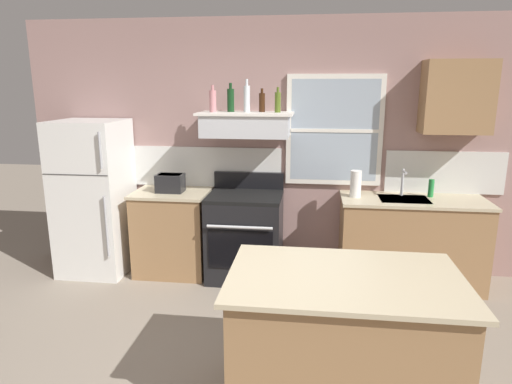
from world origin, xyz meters
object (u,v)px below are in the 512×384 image
at_px(stove_range, 245,235).
at_px(bottle_olive_oil_square, 278,102).
at_px(bottle_rose_pink, 213,101).
at_px(kitchen_island, 342,344).
at_px(toaster, 170,183).
at_px(dish_soap_bottle, 431,188).
at_px(bottle_dark_green_wine, 231,100).
at_px(bottle_brown_stout, 262,102).
at_px(paper_towel_roll, 356,184).
at_px(refrigerator, 94,198).
at_px(bottle_clear_tall, 247,98).

bearing_deg(stove_range, bottle_olive_oil_square, 15.77).
bearing_deg(bottle_rose_pink, kitchen_island, -58.26).
height_order(stove_range, bottle_rose_pink, bottle_rose_pink).
bearing_deg(toaster, dish_soap_bottle, 2.68).
bearing_deg(kitchen_island, stove_range, 115.00).
height_order(bottle_dark_green_wine, kitchen_island, bottle_dark_green_wine).
xyz_separation_m(toaster, bottle_dark_green_wine, (0.64, 0.13, 0.86)).
height_order(bottle_brown_stout, paper_towel_roll, bottle_brown_stout).
bearing_deg(paper_towel_roll, toaster, -179.24).
height_order(refrigerator, kitchen_island, refrigerator).
height_order(paper_towel_roll, kitchen_island, paper_towel_roll).
bearing_deg(stove_range, bottle_dark_green_wine, 139.44).
relative_size(dish_soap_bottle, kitchen_island, 0.13).
distance_m(refrigerator, toaster, 0.87).
relative_size(bottle_dark_green_wine, bottle_olive_oil_square, 1.16).
bearing_deg(bottle_olive_oil_square, bottle_rose_pink, -177.69).
height_order(bottle_clear_tall, kitchen_island, bottle_clear_tall).
bearing_deg(bottle_rose_pink, toaster, -173.55).
bearing_deg(bottle_dark_green_wine, bottle_rose_pink, -155.93).
xyz_separation_m(stove_range, bottle_rose_pink, (-0.33, 0.06, 1.39)).
relative_size(bottle_clear_tall, dish_soap_bottle, 1.82).
xyz_separation_m(toaster, dish_soap_bottle, (2.68, 0.13, -0.01)).
bearing_deg(bottle_clear_tall, paper_towel_roll, -4.73).
height_order(toaster, paper_towel_roll, paper_towel_roll).
height_order(bottle_rose_pink, bottle_olive_oil_square, bottle_rose_pink).
xyz_separation_m(bottle_dark_green_wine, bottle_olive_oil_square, (0.49, -0.05, -0.02)).
distance_m(bottle_brown_stout, bottle_olive_oil_square, 0.18).
relative_size(bottle_rose_pink, bottle_dark_green_wine, 0.93).
height_order(refrigerator, bottle_clear_tall, bottle_clear_tall).
height_order(refrigerator, dish_soap_bottle, refrigerator).
distance_m(dish_soap_bottle, kitchen_island, 2.35).
relative_size(stove_range, dish_soap_bottle, 6.06).
height_order(toaster, bottle_rose_pink, bottle_rose_pink).
bearing_deg(toaster, bottle_olive_oil_square, 4.04).
bearing_deg(toaster, bottle_brown_stout, 8.47).
relative_size(bottle_dark_green_wine, kitchen_island, 0.21).
distance_m(bottle_dark_green_wine, bottle_clear_tall, 0.17).
relative_size(toaster, bottle_dark_green_wine, 1.03).
distance_m(bottle_rose_pink, dish_soap_bottle, 2.37).
xyz_separation_m(stove_range, paper_towel_roll, (1.12, 0.04, 0.58)).
bearing_deg(stove_range, bottle_clear_tall, 88.06).
bearing_deg(refrigerator, stove_range, 0.80).
bearing_deg(bottle_clear_tall, refrigerator, -174.72).
height_order(bottle_rose_pink, bottle_clear_tall, bottle_clear_tall).
height_order(bottle_clear_tall, bottle_brown_stout, bottle_clear_tall).
bearing_deg(bottle_brown_stout, bottle_olive_oil_square, -20.93).
height_order(stove_range, kitchen_island, stove_range).
height_order(bottle_clear_tall, paper_towel_roll, bottle_clear_tall).
height_order(bottle_dark_green_wine, bottle_brown_stout, bottle_dark_green_wine).
height_order(toaster, kitchen_island, toaster).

